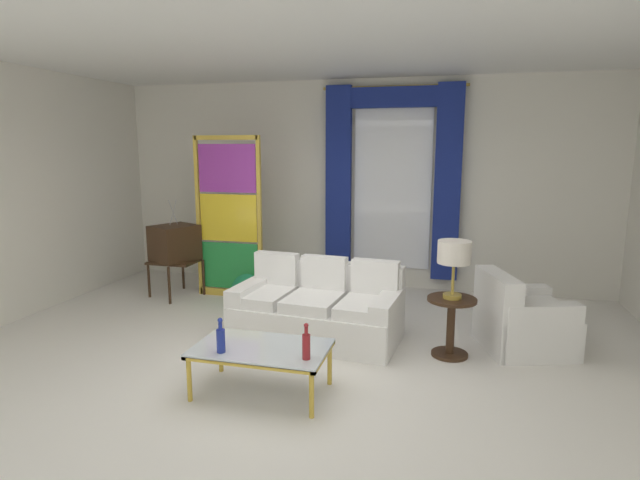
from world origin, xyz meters
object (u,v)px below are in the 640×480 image
(round_side_table, at_px, (451,321))
(peacock_figurine, at_px, (243,292))
(bottle_blue_decanter, at_px, (306,345))
(vintage_tv, at_px, (175,245))
(armchair_white, at_px, (520,322))
(coffee_table, at_px, (261,351))
(table_lamp_brass, at_px, (454,255))
(bottle_crystal_tall, at_px, (221,339))
(couch_white_long, at_px, (319,309))
(stained_glass_divider, at_px, (229,221))

(round_side_table, bearing_deg, peacock_figurine, 161.09)
(bottle_blue_decanter, bearing_deg, round_side_table, 51.10)
(vintage_tv, bearing_deg, bottle_blue_decanter, -43.99)
(armchair_white, bearing_deg, peacock_figurine, 170.80)
(bottle_blue_decanter, xyz_separation_m, round_side_table, (1.09, 1.35, -0.17))
(coffee_table, xyz_separation_m, round_side_table, (1.53, 1.20, -0.02))
(vintage_tv, height_order, table_lamp_brass, vintage_tv)
(bottle_crystal_tall, xyz_separation_m, armchair_white, (2.48, 1.76, -0.24))
(bottle_blue_decanter, xyz_separation_m, table_lamp_brass, (1.09, 1.35, 0.50))
(couch_white_long, xyz_separation_m, coffee_table, (-0.13, -1.39, 0.07))
(round_side_table, height_order, table_lamp_brass, table_lamp_brass)
(couch_white_long, xyz_separation_m, table_lamp_brass, (1.40, -0.19, 0.72))
(couch_white_long, distance_m, peacock_figurine, 1.38)
(vintage_tv, distance_m, armchair_white, 4.49)
(bottle_blue_decanter, height_order, round_side_table, bottle_blue_decanter)
(bottle_blue_decanter, height_order, bottle_crystal_tall, bottle_blue_decanter)
(couch_white_long, height_order, coffee_table, couch_white_long)
(coffee_table, distance_m, round_side_table, 1.94)
(armchair_white, xyz_separation_m, round_side_table, (-0.68, -0.36, 0.07))
(armchair_white, distance_m, table_lamp_brass, 1.07)
(bottle_crystal_tall, bearing_deg, table_lamp_brass, 37.90)
(stained_glass_divider, bearing_deg, couch_white_long, -36.43)
(couch_white_long, bearing_deg, vintage_tv, 156.95)
(coffee_table, relative_size, vintage_tv, 0.83)
(stained_glass_divider, bearing_deg, bottle_crystal_tall, -66.85)
(vintage_tv, relative_size, peacock_figurine, 2.24)
(armchair_white, xyz_separation_m, peacock_figurine, (-3.27, 0.53, -0.07))
(bottle_blue_decanter, bearing_deg, bottle_crystal_tall, -176.22)
(armchair_white, bearing_deg, couch_white_long, -175.40)
(stained_glass_divider, bearing_deg, peacock_figurine, -50.27)
(coffee_table, distance_m, bottle_crystal_tall, 0.37)
(vintage_tv, bearing_deg, armchair_white, -10.53)
(coffee_table, height_order, stained_glass_divider, stained_glass_divider)
(couch_white_long, bearing_deg, bottle_crystal_tall, -104.12)
(armchair_white, relative_size, stained_glass_divider, 0.46)
(peacock_figurine, distance_m, round_side_table, 2.74)
(round_side_table, bearing_deg, bottle_blue_decanter, -128.90)
(vintage_tv, xyz_separation_m, round_side_table, (3.71, -1.17, -0.37))
(couch_white_long, relative_size, round_side_table, 3.08)
(coffee_table, distance_m, vintage_tv, 3.25)
(bottle_crystal_tall, height_order, table_lamp_brass, table_lamp_brass)
(coffee_table, xyz_separation_m, bottle_blue_decanter, (0.44, -0.15, 0.16))
(round_side_table, bearing_deg, bottle_crystal_tall, -142.10)
(stained_glass_divider, bearing_deg, bottle_blue_decanter, -55.17)
(coffee_table, distance_m, table_lamp_brass, 2.05)
(peacock_figurine, bearing_deg, coffee_table, -63.11)
(peacock_figurine, bearing_deg, armchair_white, -9.20)
(couch_white_long, bearing_deg, table_lamp_brass, -7.73)
(round_side_table, bearing_deg, coffee_table, -141.74)
(stained_glass_divider, xyz_separation_m, round_side_table, (2.98, -1.35, -0.70))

